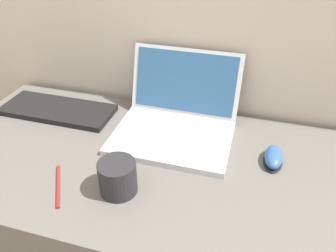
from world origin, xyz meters
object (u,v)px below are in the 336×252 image
object	(u,v)px
laptop	(176,118)
pen	(58,185)
computer_mouse	(273,158)
drink_cup	(118,177)
external_keyboard	(58,110)

from	to	relation	value
laptop	pen	world-z (taller)	laptop
laptop	computer_mouse	xyz separation A→B (m)	(0.31, -0.08, -0.03)
drink_cup	pen	size ratio (longest dim) A/B	0.70
laptop	external_keyboard	distance (m)	0.44
laptop	external_keyboard	size ratio (longest dim) A/B	0.92
external_keyboard	pen	bearing A→B (deg)	-58.38
drink_cup	laptop	bearing A→B (deg)	76.23
external_keyboard	pen	size ratio (longest dim) A/B	2.86
external_keyboard	drink_cup	bearing A→B (deg)	-39.23
computer_mouse	external_keyboard	distance (m)	0.76
laptop	computer_mouse	world-z (taller)	laptop
computer_mouse	external_keyboard	bearing A→B (deg)	174.65
laptop	external_keyboard	world-z (taller)	laptop
drink_cup	external_keyboard	bearing A→B (deg)	140.77
laptop	drink_cup	bearing A→B (deg)	-103.77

